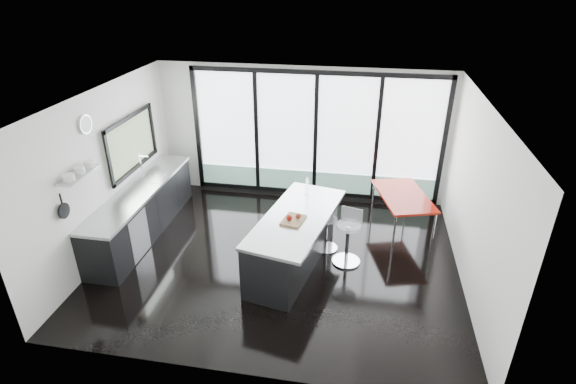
% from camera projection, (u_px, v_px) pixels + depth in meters
% --- Properties ---
extents(floor, '(6.00, 5.00, 0.00)m').
position_uv_depth(floor, '(279.00, 258.00, 7.78)').
color(floor, black).
rests_on(floor, ground).
extents(ceiling, '(6.00, 5.00, 0.00)m').
position_uv_depth(ceiling, '(278.00, 99.00, 6.51)').
color(ceiling, white).
rests_on(ceiling, wall_back).
extents(wall_back, '(6.00, 0.09, 2.80)m').
position_uv_depth(wall_back, '(314.00, 141.00, 9.33)').
color(wall_back, silver).
rests_on(wall_back, ground).
extents(wall_front, '(6.00, 0.00, 2.80)m').
position_uv_depth(wall_front, '(235.00, 284.00, 4.95)').
color(wall_front, silver).
rests_on(wall_front, ground).
extents(wall_left, '(0.26, 5.00, 2.80)m').
position_uv_depth(wall_left, '(113.00, 158.00, 7.77)').
color(wall_left, silver).
rests_on(wall_left, ground).
extents(wall_right, '(0.00, 5.00, 2.80)m').
position_uv_depth(wall_right, '(476.00, 201.00, 6.68)').
color(wall_right, silver).
rests_on(wall_right, ground).
extents(counter_cabinets, '(0.69, 3.24, 1.36)m').
position_uv_depth(counter_cabinets, '(142.00, 211.00, 8.33)').
color(counter_cabinets, black).
rests_on(counter_cabinets, floor).
extents(island, '(1.44, 2.49, 1.24)m').
position_uv_depth(island, '(292.00, 240.00, 7.41)').
color(island, black).
rests_on(island, floor).
extents(bar_stool_near, '(0.58, 0.58, 0.75)m').
position_uv_depth(bar_stool_near, '(347.00, 243.00, 7.52)').
color(bar_stool_near, silver).
rests_on(bar_stool_near, floor).
extents(bar_stool_far, '(0.41, 0.41, 0.64)m').
position_uv_depth(bar_stool_far, '(327.00, 233.00, 7.91)').
color(bar_stool_far, silver).
rests_on(bar_stool_far, floor).
extents(red_table, '(1.18, 1.60, 0.76)m').
position_uv_depth(red_table, '(401.00, 213.00, 8.42)').
color(red_table, maroon).
rests_on(red_table, floor).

